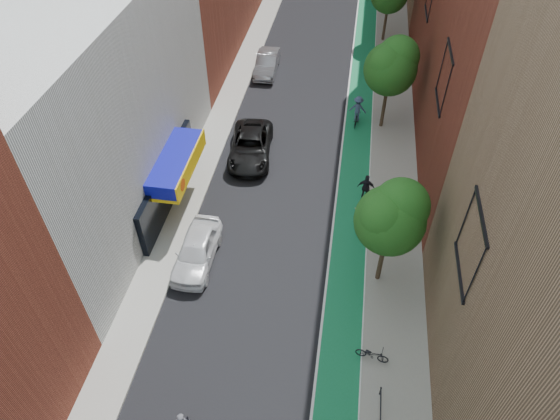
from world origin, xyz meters
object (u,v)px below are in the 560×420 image
at_px(parked_car_silver, 267,63).
at_px(cyclist_lane_mid, 365,193).
at_px(parked_car_white, 197,250).
at_px(cyclist_lane_far, 358,111).
at_px(parked_car_black, 251,146).
at_px(cyclist_lane_near, 362,215).

xyz_separation_m(parked_car_silver, cyclist_lane_mid, (8.61, -14.94, 0.07)).
height_order(parked_car_silver, cyclist_lane_mid, cyclist_lane_mid).
bearing_deg(parked_car_white, cyclist_lane_far, 61.36).
xyz_separation_m(parked_car_white, cyclist_lane_mid, (8.72, 5.94, 0.04)).
bearing_deg(parked_car_black, parked_car_silver, 89.00).
relative_size(parked_car_white, cyclist_lane_far, 2.14).
xyz_separation_m(cyclist_lane_mid, cyclist_lane_far, (-0.88, 8.41, 0.22)).
relative_size(parked_car_black, cyclist_lane_mid, 2.71).
relative_size(cyclist_lane_near, cyclist_lane_far, 0.99).
height_order(parked_car_white, cyclist_lane_near, cyclist_lane_near).
bearing_deg(cyclist_lane_mid, parked_car_silver, -52.35).
distance_m(parked_car_black, cyclist_lane_near, 9.40).
xyz_separation_m(parked_car_black, cyclist_lane_mid, (7.70, -3.52, 0.05)).
distance_m(cyclist_lane_near, cyclist_lane_mid, 2.11).
height_order(parked_car_black, cyclist_lane_far, cyclist_lane_far).
xyz_separation_m(parked_car_white, parked_car_black, (1.02, 9.45, -0.01)).
distance_m(parked_car_white, cyclist_lane_mid, 10.55).
distance_m(parked_car_silver, cyclist_lane_far, 10.12).
height_order(cyclist_lane_mid, cyclist_lane_far, cyclist_lane_far).
height_order(parked_car_white, parked_car_black, parked_car_white).
distance_m(parked_car_white, parked_car_black, 9.51).
relative_size(parked_car_white, cyclist_lane_near, 2.15).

